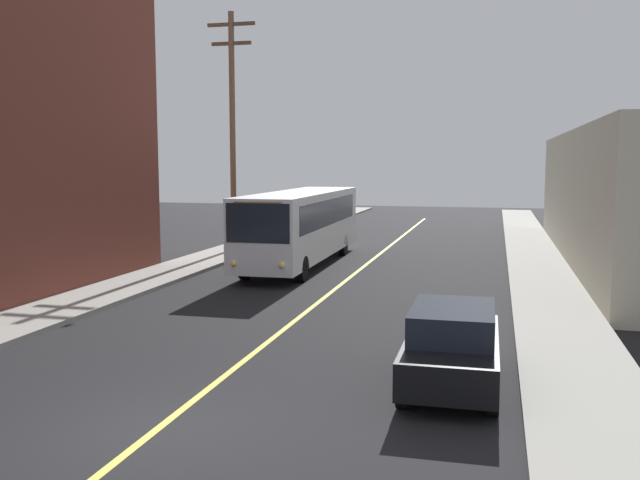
% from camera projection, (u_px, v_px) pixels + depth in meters
% --- Properties ---
extents(ground_plane, '(120.00, 120.00, 0.00)m').
position_uv_depth(ground_plane, '(154.00, 432.00, 11.58)').
color(ground_plane, black).
extents(sidewalk_left, '(2.50, 90.00, 0.15)m').
position_uv_depth(sidewalk_left, '(100.00, 296.00, 22.98)').
color(sidewalk_left, gray).
rests_on(sidewalk_left, ground).
extents(sidewalk_right, '(2.50, 90.00, 0.15)m').
position_uv_depth(sidewalk_right, '(559.00, 320.00, 19.43)').
color(sidewalk_right, gray).
rests_on(sidewalk_right, ground).
extents(lane_stripe_center, '(0.16, 60.00, 0.01)m').
position_uv_depth(lane_stripe_center, '(345.00, 282.00, 26.03)').
color(lane_stripe_center, '#D8CC4C').
rests_on(lane_stripe_center, ground).
extents(city_bus, '(2.72, 12.19, 3.20)m').
position_uv_depth(city_bus, '(302.00, 224.00, 30.09)').
color(city_bus, silver).
rests_on(city_bus, ground).
extents(parked_car_black, '(1.85, 4.42, 1.62)m').
position_uv_depth(parked_car_black, '(452.00, 345.00, 13.88)').
color(parked_car_black, black).
rests_on(parked_car_black, ground).
extents(utility_pole_mid, '(2.40, 0.28, 11.53)m').
position_uv_depth(utility_pole_mid, '(232.00, 122.00, 33.80)').
color(utility_pole_mid, brown).
rests_on(utility_pole_mid, sidewalk_left).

